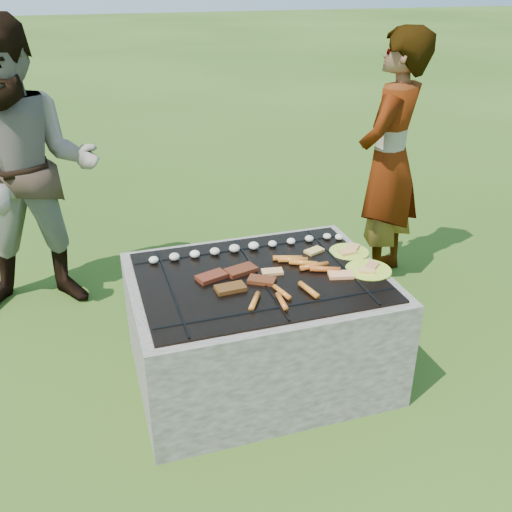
{
  "coord_description": "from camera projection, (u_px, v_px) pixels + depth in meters",
  "views": [
    {
      "loc": [
        -0.78,
        -2.42,
        2.0
      ],
      "look_at": [
        0.0,
        0.05,
        0.7
      ],
      "focal_mm": 40.0,
      "sensor_mm": 36.0,
      "label": 1
    }
  ],
  "objects": [
    {
      "name": "plate_near",
      "position": [
        368.0,
        270.0,
        2.96
      ],
      "size": [
        0.29,
        0.29,
        0.03
      ],
      "color": "#E7F039",
      "rests_on": "fire_pit"
    },
    {
      "name": "cook",
      "position": [
        389.0,
        161.0,
        3.82
      ],
      "size": [
        0.74,
        0.71,
        1.71
      ],
      "primitive_type": "imported",
      "rotation": [
        0.0,
        0.0,
        3.84
      ],
      "color": "#9E9283",
      "rests_on": "ground"
    },
    {
      "name": "mushrooms",
      "position": [
        244.0,
        247.0,
        3.15
      ],
      "size": [
        1.11,
        0.08,
        0.04
      ],
      "color": "beige",
      "rests_on": "fire_pit"
    },
    {
      "name": "plate_far",
      "position": [
        349.0,
        252.0,
        3.15
      ],
      "size": [
        0.29,
        0.29,
        0.03
      ],
      "color": "yellow",
      "rests_on": "fire_pit"
    },
    {
      "name": "sausages",
      "position": [
        297.0,
        275.0,
        2.88
      ],
      "size": [
        0.57,
        0.51,
        0.03
      ],
      "color": "orange",
      "rests_on": "fire_pit"
    },
    {
      "name": "bystander",
      "position": [
        27.0,
        173.0,
        3.44
      ],
      "size": [
        0.94,
        0.76,
        1.81
      ],
      "primitive_type": "imported",
      "rotation": [
        0.0,
        0.0,
        -0.1
      ],
      "color": "gray",
      "rests_on": "ground"
    },
    {
      "name": "bread_on_grate",
      "position": [
        314.0,
        267.0,
        2.97
      ],
      "size": [
        0.45,
        0.4,
        0.02
      ],
      "color": "#F4D77D",
      "rests_on": "fire_pit"
    },
    {
      "name": "lawn",
      "position": [
        259.0,
        372.0,
        3.17
      ],
      "size": [
        60.0,
        60.0,
        0.0
      ],
      "primitive_type": "plane",
      "color": "#254411",
      "rests_on": "ground"
    },
    {
      "name": "pork_slabs",
      "position": [
        235.0,
        278.0,
        2.86
      ],
      "size": [
        0.39,
        0.27,
        0.02
      ],
      "color": "maroon",
      "rests_on": "fire_pit"
    },
    {
      "name": "fire_pit",
      "position": [
        259.0,
        330.0,
        3.05
      ],
      "size": [
        1.3,
        1.0,
        0.62
      ],
      "color": "#A49B92",
      "rests_on": "ground"
    }
  ]
}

